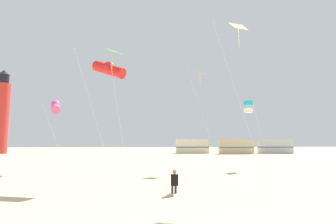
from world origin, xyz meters
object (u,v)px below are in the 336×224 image
Objects in this scene: kite_diamond_white at (238,32)px; rv_van_silver at (275,146)px; kite_box_cyan at (248,107)px; rv_van_cream at (192,146)px; kite_tube_rainbow at (56,106)px; kite_tube_scarlet at (109,69)px; rv_van_tan at (236,147)px; lighthouse_distant at (1,114)px; kite_diamond_lime at (111,55)px; kite_flyer_standing at (174,181)px; kite_diamond_gold at (200,76)px.

rv_van_silver is (20.92, 37.88, -7.16)m from kite_diamond_white.
kite_box_cyan is 0.97× the size of rv_van_cream.
kite_tube_rainbow is 34.49m from rv_van_cream.
kite_tube_scarlet is at bearing -50.98° from kite_tube_rainbow.
rv_van_cream is 0.99× the size of rv_van_tan.
lighthouse_distant is (-20.73, 31.07, 2.28)m from kite_tube_rainbow.
kite_box_cyan is 15.05m from kite_diamond_lime.
kite_diamond_lime is at bearing -28.24° from kite_flyer_standing.
lighthouse_distant is at bearing 129.34° from kite_diamond_white.
kite_flyer_standing is at bearing -29.91° from kite_diamond_lime.
rv_van_tan is (46.35, -4.16, -6.45)m from lighthouse_distant.
rv_van_silver is (16.59, -1.76, 0.00)m from rv_van_cream.
kite_tube_scarlet is 46.10m from lighthouse_distant.
rv_van_tan is at bearing 73.35° from kite_box_cyan.
lighthouse_distant is at bearing 137.48° from kite_diamond_gold.
kite_tube_rainbow is at bearing -48.35° from kite_flyer_standing.
kite_diamond_white is 43.87m from rv_van_silver.
kite_tube_scarlet is (-12.10, -7.01, 1.44)m from kite_box_cyan.
kite_box_cyan reaches higher than rv_van_tan.
lighthouse_distant reaches higher than kite_flyer_standing.
kite_tube_scarlet is at bearing -137.24° from kite_diamond_gold.
kite_flyer_standing is 0.18× the size of rv_van_cream.
kite_diamond_lime is 2.41m from kite_tube_scarlet.
kite_diamond_lime is at bearing -141.20° from kite_box_cyan.
kite_diamond_white is at bearing -115.07° from rv_van_silver.
lighthouse_distant is (-30.06, 42.19, 7.22)m from kite_flyer_standing.
lighthouse_distant reaches higher than kite_tube_scarlet.
rv_van_silver is (16.34, 27.55, -4.34)m from kite_box_cyan.
lighthouse_distant is 46.98m from rv_van_tan.
rv_van_tan is at bearing 59.22° from kite_tube_scarlet.
kite_diamond_gold is 0.55× the size of lighthouse_distant.
kite_diamond_lime is at bearing -127.21° from kite_diamond_gold.
kite_flyer_standing is at bearing -165.20° from kite_diamond_white.
kite_diamond_white is at bearing -98.10° from rv_van_cream.
rv_van_tan is at bearing -111.53° from kite_flyer_standing.
kite_tube_rainbow reaches higher than kite_flyer_standing.
kite_diamond_lime is 40.77m from rv_van_cream.
kite_flyer_standing is at bearing -126.27° from kite_box_cyan.
kite_flyer_standing is 46.03m from rv_van_silver.
kite_box_cyan is 0.81× the size of kite_diamond_lime.
kite_tube_scarlet reaches higher than rv_van_cream.
kite_diamond_gold reaches higher than rv_van_cream.
rv_van_tan is at bearing -170.39° from rv_van_silver.
kite_flyer_standing is 0.19× the size of kite_tube_rainbow.
rv_van_tan is (20.09, 33.72, -5.78)m from kite_tube_scarlet.
kite_flyer_standing is at bearing -48.54° from kite_tube_scarlet.
rv_van_cream is (11.41, 38.69, -5.93)m from kite_diamond_lime.
kite_flyer_standing is 41.37m from rv_van_tan.
kite_tube_rainbow is at bearing -136.67° from rv_van_tan.
kite_box_cyan reaches higher than rv_van_cream.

